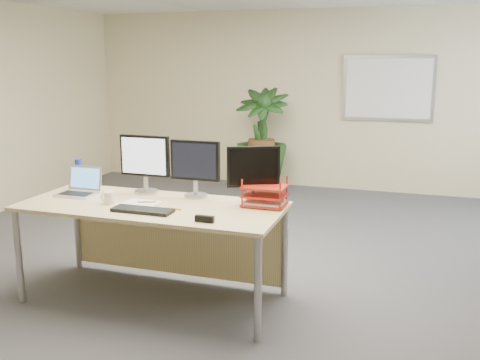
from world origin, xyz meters
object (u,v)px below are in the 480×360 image
(floor_plant, at_px, (261,142))
(monitor_right, at_px, (195,165))
(laptop, at_px, (80,187))
(monitor_left, at_px, (145,160))
(desk, at_px, (159,221))

(floor_plant, distance_m, monitor_right, 3.62)
(floor_plant, relative_size, monitor_right, 3.11)
(floor_plant, xyz_separation_m, laptop, (-0.56, -3.79, 0.13))
(floor_plant, relative_size, monitor_left, 2.97)
(floor_plant, height_order, monitor_left, floor_plant)
(laptop, bearing_deg, monitor_right, 12.08)
(laptop, bearing_deg, desk, -0.24)
(monitor_right, distance_m, laptop, 1.04)
(monitor_left, height_order, laptop, monitor_left)
(laptop, bearing_deg, monitor_left, 21.89)
(floor_plant, height_order, monitor_right, floor_plant)
(floor_plant, bearing_deg, laptop, -98.37)
(desk, height_order, floor_plant, floor_plant)
(monitor_right, xyz_separation_m, laptop, (-0.99, -0.21, -0.22))
(desk, height_order, laptop, laptop)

